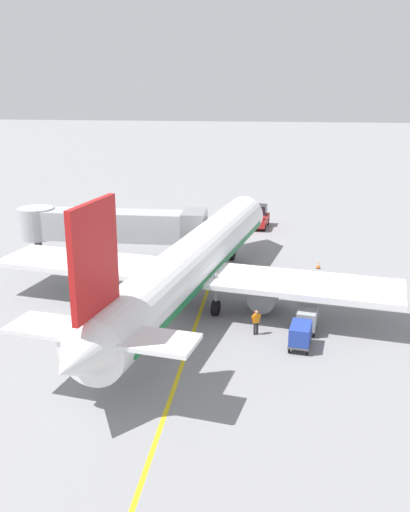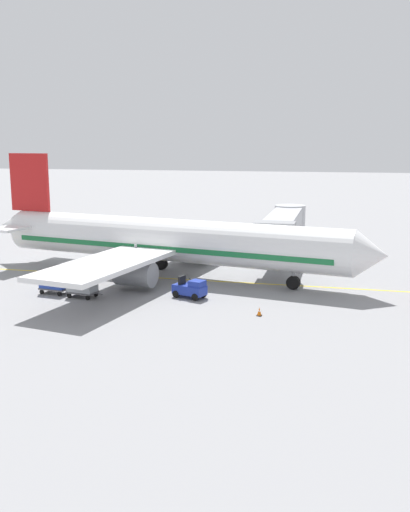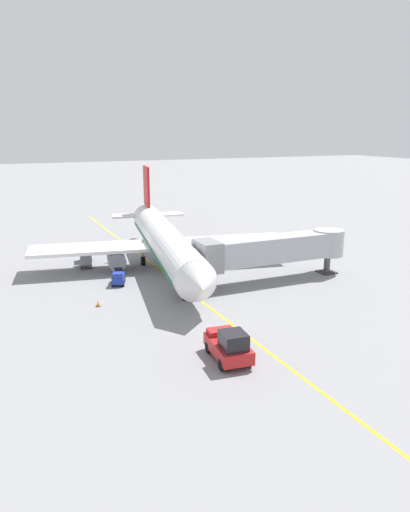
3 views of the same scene
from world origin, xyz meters
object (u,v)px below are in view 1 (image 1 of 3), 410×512
at_px(ground_crew_wing_walker, 256,321).
at_px(pushback_tractor, 258,218).
at_px(parked_airliner, 193,263).
at_px(baggage_tug_lead, 280,281).
at_px(safety_cone_nose_left, 318,265).
at_px(baggage_cart_second_in_train, 300,334).
at_px(jet_bridge, 111,225).
at_px(baggage_cart_front, 307,318).

bearing_deg(ground_crew_wing_walker, pushback_tractor, 91.86).
distance_m(parked_airliner, baggage_tug_lead, 7.98).
bearing_deg(safety_cone_nose_left, baggage_cart_second_in_train, -97.49).
distance_m(baggage_cart_second_in_train, ground_crew_wing_walker, 3.28).
relative_size(jet_bridge, baggage_cart_front, 5.85).
distance_m(jet_bridge, safety_cone_nose_left, 19.00).
relative_size(parked_airliner, jet_bridge, 2.14).
distance_m(baggage_tug_lead, safety_cone_nose_left, 6.69).
bearing_deg(baggage_cart_second_in_train, ground_crew_wing_walker, 148.83).
bearing_deg(safety_cone_nose_left, parked_airliner, -135.68).
relative_size(jet_bridge, safety_cone_nose_left, 29.42).
xyz_separation_m(baggage_cart_front, baggage_cart_second_in_train, (-0.53, -2.59, 0.00)).
relative_size(parked_airliner, baggage_tug_lead, 13.52).
xyz_separation_m(baggage_tug_lead, baggage_cart_second_in_train, (1.24, -10.65, 0.24)).
relative_size(baggage_tug_lead, safety_cone_nose_left, 4.67).
distance_m(pushback_tractor, baggage_cart_second_in_train, 31.18).
bearing_deg(baggage_tug_lead, jet_bridge, 160.66).
xyz_separation_m(parked_airliner, ground_crew_wing_walker, (4.93, -5.04, -2.23)).
relative_size(pushback_tractor, safety_cone_nose_left, 7.82).
bearing_deg(baggage_cart_front, parked_airliner, 153.38).
height_order(baggage_tug_lead, baggage_cart_front, baggage_tug_lead).
height_order(parked_airliner, baggage_tug_lead, parked_airliner).
relative_size(baggage_tug_lead, baggage_cart_front, 0.93).
relative_size(jet_bridge, baggage_cart_second_in_train, 5.85).
bearing_deg(safety_cone_nose_left, pushback_tractor, 112.12).
xyz_separation_m(jet_bridge, ground_crew_wing_walker, (13.76, -14.33, -2.51)).
height_order(baggage_tug_lead, baggage_cart_second_in_train, baggage_tug_lead).
xyz_separation_m(baggage_cart_front, ground_crew_wing_walker, (-3.34, -0.89, 0.00)).
relative_size(baggage_cart_front, ground_crew_wing_walker, 1.76).
height_order(parked_airliner, baggage_cart_front, parked_airliner).
xyz_separation_m(pushback_tractor, ground_crew_wing_walker, (0.95, -29.25, -0.15)).
bearing_deg(safety_cone_nose_left, baggage_tug_lead, -120.57).
bearing_deg(baggage_cart_front, ground_crew_wing_walker, -165.07).
height_order(baggage_cart_front, ground_crew_wing_walker, ground_crew_wing_walker).
xyz_separation_m(baggage_tug_lead, ground_crew_wing_walker, (-1.57, -8.95, 0.24)).
relative_size(parked_airliner, baggage_cart_front, 12.53).
height_order(jet_bridge, safety_cone_nose_left, jet_bridge).
distance_m(parked_airliner, jet_bridge, 12.82).
relative_size(ground_crew_wing_walker, safety_cone_nose_left, 2.86).
bearing_deg(jet_bridge, pushback_tractor, 49.34).
xyz_separation_m(jet_bridge, pushback_tractor, (12.81, 14.92, -2.36)).
distance_m(jet_bridge, baggage_tug_lead, 16.48).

